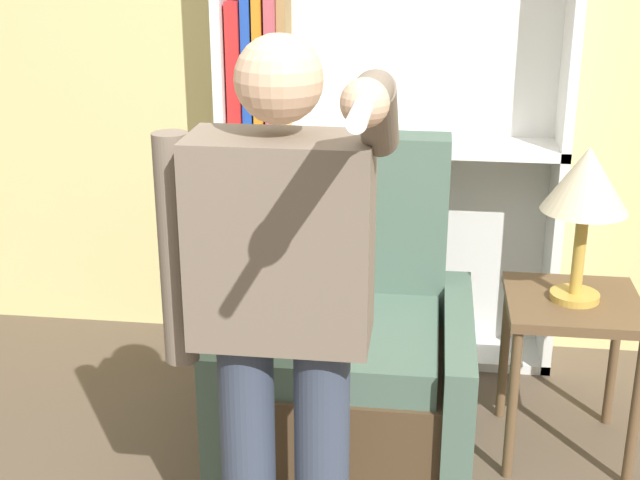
{
  "coord_description": "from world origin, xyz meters",
  "views": [
    {
      "loc": [
        0.23,
        -1.77,
        1.86
      ],
      "look_at": [
        -0.08,
        0.66,
        0.96
      ],
      "focal_mm": 50.0,
      "sensor_mm": 36.0,
      "label": 1
    }
  ],
  "objects_px": {
    "bookcase": "(348,154)",
    "armchair": "(349,358)",
    "table_lamp": "(586,185)",
    "side_table": "(571,325)",
    "person_standing": "(281,306)"
  },
  "relations": [
    {
      "from": "table_lamp",
      "to": "side_table",
      "type": "bearing_deg",
      "value": -90.0
    },
    {
      "from": "armchair",
      "to": "side_table",
      "type": "xyz_separation_m",
      "value": [
        0.78,
        0.05,
        0.15
      ]
    },
    {
      "from": "person_standing",
      "to": "side_table",
      "type": "distance_m",
      "value": 1.32
    },
    {
      "from": "armchair",
      "to": "table_lamp",
      "type": "bearing_deg",
      "value": 4.01
    },
    {
      "from": "armchair",
      "to": "side_table",
      "type": "height_order",
      "value": "armchair"
    },
    {
      "from": "bookcase",
      "to": "person_standing",
      "type": "xyz_separation_m",
      "value": [
        -0.01,
        -1.61,
        0.02
      ]
    },
    {
      "from": "armchair",
      "to": "table_lamp",
      "type": "relative_size",
      "value": 2.04
    },
    {
      "from": "armchair",
      "to": "table_lamp",
      "type": "height_order",
      "value": "table_lamp"
    },
    {
      "from": "side_table",
      "to": "table_lamp",
      "type": "xyz_separation_m",
      "value": [
        0.0,
        0.0,
        0.51
      ]
    },
    {
      "from": "person_standing",
      "to": "table_lamp",
      "type": "height_order",
      "value": "person_standing"
    },
    {
      "from": "bookcase",
      "to": "side_table",
      "type": "relative_size",
      "value": 3.19
    },
    {
      "from": "bookcase",
      "to": "armchair",
      "type": "bearing_deg",
      "value": -83.71
    },
    {
      "from": "bookcase",
      "to": "armchair",
      "type": "height_order",
      "value": "bookcase"
    },
    {
      "from": "bookcase",
      "to": "side_table",
      "type": "distance_m",
      "value": 1.19
    },
    {
      "from": "person_standing",
      "to": "side_table",
      "type": "relative_size",
      "value": 2.67
    }
  ]
}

